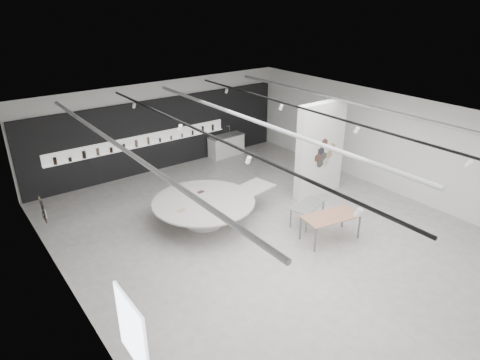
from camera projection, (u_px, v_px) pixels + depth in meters
room at (263, 174)px, 13.13m from camera, size 12.02×14.02×3.82m
back_wall_display at (161, 135)px, 18.43m from camera, size 11.80×0.27×3.10m
partition_column at (320, 150)px, 15.94m from camera, size 2.20×0.38×3.60m
display_island at (206, 208)px, 14.32m from camera, size 4.75×3.94×0.87m
sample_table_wood at (331, 217)px, 13.31m from camera, size 1.90×1.19×0.83m
sample_table_stone at (308, 206)px, 14.33m from camera, size 1.44×1.02×0.67m
kitchen_counter at (226, 145)px, 20.29m from camera, size 1.78×0.76×1.38m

